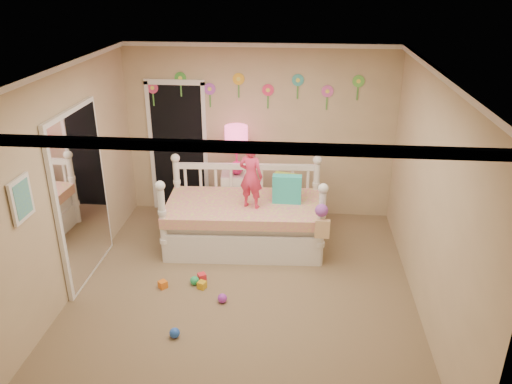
# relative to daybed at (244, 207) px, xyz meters

# --- Properties ---
(floor) EXTENTS (4.00, 4.50, 0.01)m
(floor) POSITION_rel_daybed_xyz_m (0.11, -1.17, -0.58)
(floor) COLOR #7F684C
(floor) RESTS_ON ground
(ceiling) EXTENTS (4.00, 4.50, 0.01)m
(ceiling) POSITION_rel_daybed_xyz_m (0.11, -1.17, 2.02)
(ceiling) COLOR white
(ceiling) RESTS_ON floor
(back_wall) EXTENTS (4.00, 0.01, 2.60)m
(back_wall) POSITION_rel_daybed_xyz_m (0.11, 1.08, 0.72)
(back_wall) COLOR tan
(back_wall) RESTS_ON floor
(left_wall) EXTENTS (0.01, 4.50, 2.60)m
(left_wall) POSITION_rel_daybed_xyz_m (-1.89, -1.17, 0.72)
(left_wall) COLOR tan
(left_wall) RESTS_ON floor
(right_wall) EXTENTS (0.01, 4.50, 2.60)m
(right_wall) POSITION_rel_daybed_xyz_m (2.11, -1.17, 0.72)
(right_wall) COLOR tan
(right_wall) RESTS_ON floor
(crown_molding) EXTENTS (4.00, 4.50, 0.06)m
(crown_molding) POSITION_rel_daybed_xyz_m (0.11, -1.17, 1.99)
(crown_molding) COLOR white
(crown_molding) RESTS_ON ceiling
(daybed) EXTENTS (2.18, 1.25, 1.16)m
(daybed) POSITION_rel_daybed_xyz_m (0.00, 0.00, 0.00)
(daybed) COLOR white
(daybed) RESTS_ON floor
(pillow_turquoise) EXTENTS (0.39, 0.14, 0.39)m
(pillow_turquoise) POSITION_rel_daybed_xyz_m (0.57, 0.05, 0.26)
(pillow_turquoise) COLOR #24B4A2
(pillow_turquoise) RESTS_ON daybed
(pillow_lime) EXTENTS (0.39, 0.23, 0.34)m
(pillow_lime) POSITION_rel_daybed_xyz_m (0.57, 0.21, 0.24)
(pillow_lime) COLOR #96B838
(pillow_lime) RESTS_ON daybed
(child) EXTENTS (0.36, 0.29, 0.87)m
(child) POSITION_rel_daybed_xyz_m (0.11, -0.13, 0.50)
(child) COLOR #E7345D
(child) RESTS_ON daybed
(nightstand) EXTENTS (0.49, 0.39, 0.76)m
(nightstand) POSITION_rel_daybed_xyz_m (-0.19, 0.72, -0.20)
(nightstand) COLOR white
(nightstand) RESTS_ON floor
(table_lamp) EXTENTS (0.33, 0.33, 0.73)m
(table_lamp) POSITION_rel_daybed_xyz_m (-0.19, 0.72, 0.67)
(table_lamp) COLOR #E71E71
(table_lamp) RESTS_ON nightstand
(closet_doorway) EXTENTS (0.90, 0.04, 2.07)m
(closet_doorway) POSITION_rel_daybed_xyz_m (-1.14, 1.07, 0.46)
(closet_doorway) COLOR black
(closet_doorway) RESTS_ON back_wall
(flower_decals) EXTENTS (3.40, 0.02, 0.50)m
(flower_decals) POSITION_rel_daybed_xyz_m (0.02, 1.07, 1.36)
(flower_decals) COLOR #B2668C
(flower_decals) RESTS_ON back_wall
(mirror_closet) EXTENTS (0.07, 1.30, 2.10)m
(mirror_closet) POSITION_rel_daybed_xyz_m (-1.85, -0.87, 0.47)
(mirror_closet) COLOR white
(mirror_closet) RESTS_ON left_wall
(wall_picture) EXTENTS (0.05, 0.34, 0.42)m
(wall_picture) POSITION_rel_daybed_xyz_m (-1.86, -2.07, 0.97)
(wall_picture) COLOR white
(wall_picture) RESTS_ON left_wall
(hanging_bag) EXTENTS (0.20, 0.16, 0.36)m
(hanging_bag) POSITION_rel_daybed_xyz_m (1.01, -0.62, 0.13)
(hanging_bag) COLOR beige
(hanging_bag) RESTS_ON daybed
(toy_scatter) EXTENTS (1.07, 1.44, 0.11)m
(toy_scatter) POSITION_rel_daybed_xyz_m (-0.48, -1.38, -0.52)
(toy_scatter) COLOR #996666
(toy_scatter) RESTS_ON floor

